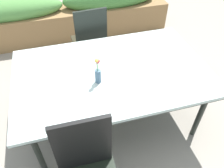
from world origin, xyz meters
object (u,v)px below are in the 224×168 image
(dining_table, at_px, (112,74))
(chair_far_side, at_px, (90,39))
(flower_vase, at_px, (98,73))
(planter_box, at_px, (65,16))

(dining_table, height_order, chair_far_side, chair_far_side)
(chair_far_side, relative_size, flower_vase, 3.77)
(chair_far_side, relative_size, planter_box, 0.29)
(flower_vase, bearing_deg, dining_table, 35.91)
(chair_far_side, bearing_deg, flower_vase, -99.75)
(dining_table, xyz_separation_m, planter_box, (-0.25, 1.95, -0.29))
(chair_far_side, bearing_deg, dining_table, -89.87)
(dining_table, relative_size, planter_box, 0.54)
(dining_table, height_order, planter_box, planter_box)
(chair_far_side, xyz_separation_m, flower_vase, (-0.11, -0.98, 0.27))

